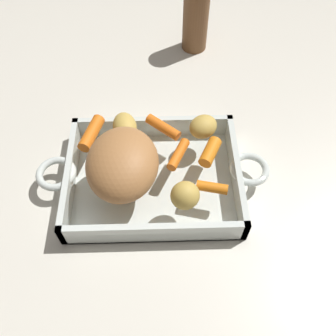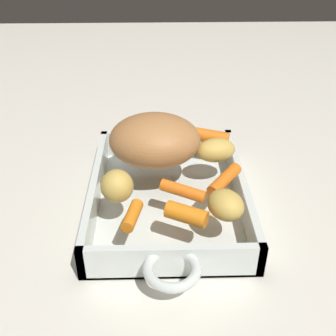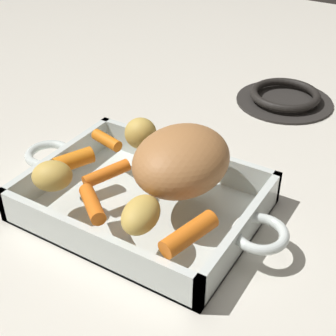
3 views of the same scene
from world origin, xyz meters
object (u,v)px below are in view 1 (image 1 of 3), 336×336
roasting_dish (154,177)px  potato_halved (185,195)px  pork_roast (122,164)px  potato_whole (203,127)px  baby_carrot_southeast (178,154)px  baby_carrot_northwest (212,187)px  baby_carrot_center_right (163,127)px  baby_carrot_center_left (92,133)px  baby_carrot_southwest (210,152)px  potato_corner (125,127)px  pepper_mill (196,18)px

roasting_dish → potato_halved: bearing=125.1°
pork_roast → potato_whole: (-0.13, -0.09, -0.02)m
pork_roast → baby_carrot_southeast: size_ratio=2.17×
baby_carrot_northwest → baby_carrot_center_right: size_ratio=0.75×
baby_carrot_center_left → potato_whole: 0.19m
potato_whole → baby_carrot_center_right: bearing=-7.4°
roasting_dish → baby_carrot_southwest: (-0.09, -0.02, 0.04)m
roasting_dish → baby_carrot_northwest: size_ratio=8.00×
baby_carrot_southwest → potato_corner: bearing=-20.5°
pork_roast → baby_carrot_northwest: bearing=168.4°
roasting_dish → potato_corner: size_ratio=6.52×
baby_carrot_southwest → pepper_mill: bearing=-90.0°
baby_carrot_southeast → potato_whole: potato_whole is taller
baby_carrot_northwest → potato_whole: potato_whole is taller
potato_corner → potato_halved: potato_halved is taller
roasting_dish → potato_corner: (0.05, -0.07, 0.05)m
pork_roast → roasting_dish: bearing=-157.4°
baby_carrot_northwest → potato_whole: bearing=-87.5°
roasting_dish → pepper_mill: pepper_mill is taller
baby_carrot_center_left → baby_carrot_southwest: size_ratio=1.36×
potato_corner → potato_whole: 0.13m
baby_carrot_northwest → baby_carrot_southwest: size_ratio=0.94×
pork_roast → potato_corner: size_ratio=2.26×
baby_carrot_center_left → baby_carrot_southwest: (-0.20, 0.05, 0.00)m
baby_carrot_southwest → potato_whole: bearing=-80.5°
baby_carrot_center_left → pepper_mill: 0.36m
baby_carrot_center_left → pepper_mill: bearing=-123.2°
roasting_dish → baby_carrot_center_left: size_ratio=5.53×
potato_corner → baby_carrot_center_left: bearing=6.8°
baby_carrot_center_right → potato_whole: potato_whole is taller
baby_carrot_northwest → baby_carrot_center_right: (0.07, -0.12, 0.00)m
potato_corner → pepper_mill: bearing=-115.5°
roasting_dish → potato_corner: potato_corner is taller
pepper_mill → baby_carrot_center_right: bearing=75.4°
baby_carrot_center_right → potato_whole: bearing=172.6°
baby_carrot_northwest → baby_carrot_southwest: bearing=-92.6°
baby_carrot_northwest → pepper_mill: size_ratio=0.30×
potato_corner → pepper_mill: pepper_mill is taller
pork_roast → pepper_mill: bearing=-109.8°
roasting_dish → potato_halved: size_ratio=8.75×
pork_roast → potato_whole: pork_roast is taller
baby_carrot_center_right → potato_halved: 0.15m
baby_carrot_center_right → potato_corner: 0.07m
baby_carrot_southwest → pepper_mill: 0.35m
baby_carrot_northwest → baby_carrot_center_left: 0.23m
baby_carrot_southwest → baby_carrot_center_left: bearing=-13.1°
potato_corner → roasting_dish: bearing=122.9°
baby_carrot_southeast → baby_carrot_southwest: baby_carrot_southwest is taller
baby_carrot_southwest → pepper_mill: size_ratio=0.32×
roasting_dish → baby_carrot_center_left: 0.13m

